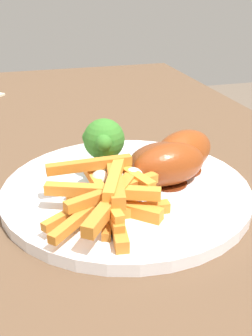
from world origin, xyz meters
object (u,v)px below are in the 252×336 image
at_px(broccoli_floret_front, 104,140).
at_px(chicken_drumstick_far, 159,162).
at_px(chicken_drumstick_near, 180,153).
at_px(dining_table, 82,279).
at_px(carrot_fries_pile, 109,196).
at_px(dinner_plate, 126,191).
at_px(chicken_drumstick_extra, 165,165).

xyz_separation_m(broccoli_floret_front, chicken_drumstick_far, (0.03, 0.05, -0.02)).
distance_m(broccoli_floret_front, chicken_drumstick_near, 0.08).
relative_size(dining_table, carrot_fries_pile, 10.29).
bearing_deg(carrot_fries_pile, dinner_plate, 147.94).
height_order(chicken_drumstick_far, chicken_drumstick_extra, chicken_drumstick_extra).
bearing_deg(chicken_drumstick_extra, dining_table, -101.45).
bearing_deg(dinner_plate, chicken_drumstick_near, 103.28).
bearing_deg(broccoli_floret_front, dinner_plate, 23.59).
height_order(dining_table, carrot_fries_pile, carrot_fries_pile).
xyz_separation_m(chicken_drumstick_near, chicken_drumstick_far, (0.01, -0.03, -0.00)).
bearing_deg(dinner_plate, dining_table, -101.65).
relative_size(dinner_plate, carrot_fries_pile, 2.07).
bearing_deg(chicken_drumstick_far, dinner_plate, -84.23).
height_order(dining_table, chicken_drumstick_far, chicken_drumstick_far).
xyz_separation_m(dinner_plate, chicken_drumstick_far, (-0.00, 0.04, 0.03)).
relative_size(dinner_plate, chicken_drumstick_far, 2.05).
relative_size(chicken_drumstick_near, chicken_drumstick_extra, 0.99).
relative_size(dinner_plate, broccoli_floret_front, 4.08).
height_order(chicken_drumstick_near, chicken_drumstick_far, chicken_drumstick_near).
distance_m(dinner_plate, carrot_fries_pile, 0.06).
bearing_deg(dinner_plate, chicken_drumstick_far, 95.77).
height_order(broccoli_floret_front, chicken_drumstick_far, broccoli_floret_front).
height_order(dining_table, chicken_drumstick_extra, chicken_drumstick_extra).
bearing_deg(broccoli_floret_front, chicken_drumstick_near, 77.69).
xyz_separation_m(dinner_plate, carrot_fries_pile, (0.05, -0.03, 0.02)).
xyz_separation_m(chicken_drumstick_near, chicken_drumstick_extra, (0.02, -0.03, -0.00)).
bearing_deg(chicken_drumstick_extra, chicken_drumstick_far, -171.52).
bearing_deg(chicken_drumstick_far, chicken_drumstick_near, 112.28).
bearing_deg(dining_table, carrot_fries_pile, 19.82).
bearing_deg(chicken_drumstick_far, carrot_fries_pile, -52.77).
bearing_deg(chicken_drumstick_far, broccoli_floret_front, -119.66).
relative_size(broccoli_floret_front, carrot_fries_pile, 0.51).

